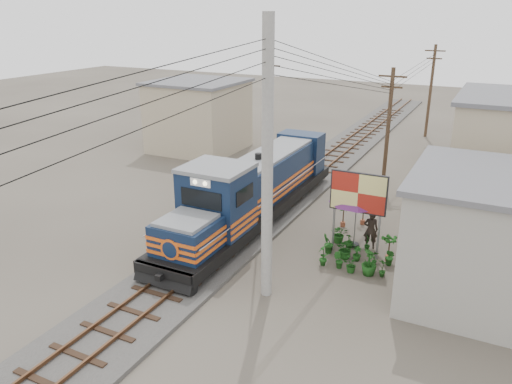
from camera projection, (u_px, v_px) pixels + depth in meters
The scene contains 15 objects.
ground at pixel (195, 267), 20.65m from camera, with size 120.00×120.00×0.00m, color #473F35.
ballast at pixel (290, 192), 29.02m from camera, with size 3.60×70.00×0.16m, color #595651.
track at pixel (290, 189), 28.96m from camera, with size 1.15×70.00×0.12m.
locomotive at pixel (253, 191), 24.56m from camera, with size 2.77×15.07×3.73m.
utility_pole_main at pixel (267, 166), 17.04m from camera, with size 0.40×0.40×10.00m.
wooden_pole_mid at pixel (388, 125), 29.26m from camera, with size 1.60×0.24×7.00m.
wooden_pole_far at pixel (431, 90), 40.80m from camera, with size 1.60×0.24×7.50m.
wooden_pole_left at pixel (271, 102), 36.61m from camera, with size 1.60×0.24×7.00m.
power_lines at pixel (279, 62), 25.25m from camera, with size 9.65×19.00×3.30m.
shophouse_back at pixel (509, 135), 33.78m from camera, with size 6.30×6.30×4.20m.
shophouse_left at pixel (199, 115), 37.40m from camera, with size 6.30×6.30×5.20m.
billboard at pixel (358, 195), 20.87m from camera, with size 2.41×0.15×3.73m.
market_umbrella at pixel (357, 196), 21.76m from camera, with size 3.12×3.12×2.70m.
vendor at pixel (371, 230), 22.09m from camera, with size 0.64×0.42×1.75m, color black.
plant_nursery at pixel (350, 250), 21.16m from camera, with size 3.30×3.31×1.09m.
Camera 1 is at (10.46, -15.26, 10.01)m, focal length 35.00 mm.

